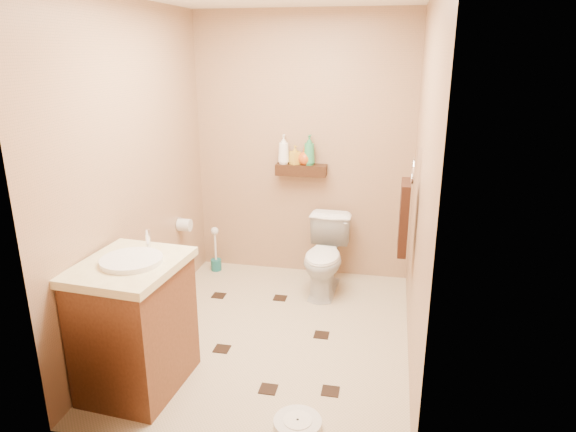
# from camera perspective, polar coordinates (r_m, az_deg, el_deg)

# --- Properties ---
(ground) EXTENTS (2.50, 2.50, 0.00)m
(ground) POSITION_cam_1_polar(r_m,az_deg,el_deg) (3.98, -1.71, -13.11)
(ground) COLOR #C4AC90
(ground) RESTS_ON ground
(wall_back) EXTENTS (2.00, 0.04, 2.40)m
(wall_back) POSITION_cam_1_polar(r_m,az_deg,el_deg) (4.72, 1.67, 7.49)
(wall_back) COLOR #A17A5C
(wall_back) RESTS_ON ground
(wall_front) EXTENTS (2.00, 0.04, 2.40)m
(wall_front) POSITION_cam_1_polar(r_m,az_deg,el_deg) (2.38, -8.93, -3.35)
(wall_front) COLOR #A17A5C
(wall_front) RESTS_ON ground
(wall_left) EXTENTS (0.04, 2.50, 2.40)m
(wall_left) POSITION_cam_1_polar(r_m,az_deg,el_deg) (3.87, -16.49, 4.45)
(wall_left) COLOR #A17A5C
(wall_left) RESTS_ON ground
(wall_right) EXTENTS (0.04, 2.50, 2.40)m
(wall_right) POSITION_cam_1_polar(r_m,az_deg,el_deg) (3.43, 14.59, 2.94)
(wall_right) COLOR #A17A5C
(wall_right) RESTS_ON ground
(wall_shelf) EXTENTS (0.46, 0.14, 0.10)m
(wall_shelf) POSITION_cam_1_polar(r_m,az_deg,el_deg) (4.67, 1.48, 5.15)
(wall_shelf) COLOR #39210F
(wall_shelf) RESTS_ON wall_back
(floor_accents) EXTENTS (1.24, 1.35, 0.01)m
(floor_accents) POSITION_cam_1_polar(r_m,az_deg,el_deg) (3.95, -1.89, -13.38)
(floor_accents) COLOR black
(floor_accents) RESTS_ON ground
(toilet) EXTENTS (0.39, 0.66, 0.66)m
(toilet) POSITION_cam_1_polar(r_m,az_deg,el_deg) (4.52, 4.16, -4.51)
(toilet) COLOR white
(toilet) RESTS_ON ground
(vanity) EXTENTS (0.62, 0.74, 0.98)m
(vanity) POSITION_cam_1_polar(r_m,az_deg,el_deg) (3.39, -16.64, -11.37)
(vanity) COLOR brown
(vanity) RESTS_ON ground
(bathroom_scale) EXTENTS (0.32, 0.32, 0.06)m
(bathroom_scale) POSITION_cam_1_polar(r_m,az_deg,el_deg) (3.15, 1.07, -22.09)
(bathroom_scale) COLOR silver
(bathroom_scale) RESTS_ON ground
(toilet_brush) EXTENTS (0.10, 0.10, 0.44)m
(toilet_brush) POSITION_cam_1_polar(r_m,az_deg,el_deg) (5.05, -8.03, -4.34)
(toilet_brush) COLOR #186162
(toilet_brush) RESTS_ON ground
(towel_ring) EXTENTS (0.12, 0.30, 0.76)m
(towel_ring) POSITION_cam_1_polar(r_m,az_deg,el_deg) (3.74, 12.81, 0.22)
(towel_ring) COLOR silver
(towel_ring) RESTS_ON wall_right
(toilet_paper) EXTENTS (0.12, 0.11, 0.12)m
(toilet_paper) POSITION_cam_1_polar(r_m,az_deg,el_deg) (4.57, -11.43, -0.98)
(toilet_paper) COLOR silver
(toilet_paper) RESTS_ON wall_left
(bottle_a) EXTENTS (0.10, 0.10, 0.26)m
(bottle_a) POSITION_cam_1_polar(r_m,az_deg,el_deg) (4.67, -0.49, 7.42)
(bottle_a) COLOR white
(bottle_a) RESTS_ON wall_shelf
(bottle_b) EXTENTS (0.11, 0.11, 0.17)m
(bottle_b) POSITION_cam_1_polar(r_m,az_deg,el_deg) (4.66, 0.79, 6.82)
(bottle_b) COLOR gold
(bottle_b) RESTS_ON wall_shelf
(bottle_c) EXTENTS (0.17, 0.17, 0.16)m
(bottle_c) POSITION_cam_1_polar(r_m,az_deg,el_deg) (4.64, 1.92, 6.71)
(bottle_c) COLOR #BF4E16
(bottle_c) RESTS_ON wall_shelf
(bottle_d) EXTENTS (0.12, 0.12, 0.27)m
(bottle_d) POSITION_cam_1_polar(r_m,az_deg,el_deg) (4.63, 2.37, 7.33)
(bottle_d) COLOR #2E8C56
(bottle_d) RESTS_ON wall_shelf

